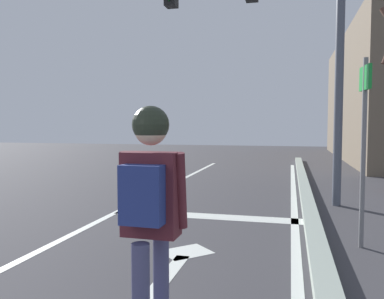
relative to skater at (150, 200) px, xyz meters
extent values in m
cube|color=silver|center=(-2.13, 3.26, -1.07)|extent=(0.12, 20.00, 0.01)
cube|color=silver|center=(0.94, 3.26, -1.07)|extent=(0.12, 20.00, 0.01)
cube|color=silver|center=(-0.52, 4.13, -1.07)|extent=(3.22, 0.40, 0.01)
cube|color=silver|center=(-0.36, 1.39, -1.07)|extent=(0.16, 1.40, 0.01)
cube|color=silver|center=(-0.36, 2.24, -1.07)|extent=(0.71, 0.71, 0.01)
cube|color=#98A599|center=(1.19, 3.26, -1.01)|extent=(0.24, 24.00, 0.14)
cylinder|color=#43446A|center=(0.00, 0.20, -0.61)|extent=(0.11, 0.11, 0.76)
cube|color=#551F28|center=(0.00, 0.02, 0.03)|extent=(0.36, 0.19, 0.53)
cylinder|color=#551F28|center=(-0.19, 0.05, 0.06)|extent=(0.07, 0.09, 0.49)
cylinder|color=#551F28|center=(0.19, 0.04, 0.06)|extent=(0.07, 0.14, 0.49)
sphere|color=beige|center=(0.00, 0.02, 0.45)|extent=(0.21, 0.21, 0.21)
sphere|color=#273022|center=(0.00, 0.02, 0.47)|extent=(0.24, 0.24, 0.24)
cube|color=navy|center=(0.00, -0.12, 0.05)|extent=(0.26, 0.15, 0.36)
cylinder|color=#505562|center=(1.73, 5.63, 1.46)|extent=(0.16, 0.16, 5.07)
cylinder|color=slate|center=(1.74, 2.96, 0.11)|extent=(0.06, 0.06, 2.38)
cube|color=#198C33|center=(1.74, 2.96, 1.05)|extent=(0.07, 0.44, 0.30)
camera|label=1|loc=(0.85, -2.31, 0.47)|focal=36.81mm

